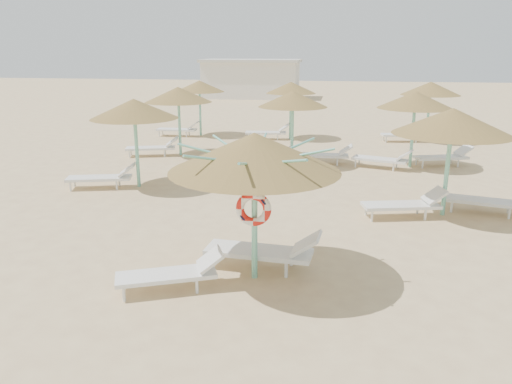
# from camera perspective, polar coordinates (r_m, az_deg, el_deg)

# --- Properties ---
(ground) EXTENTS (120.00, 120.00, 0.00)m
(ground) POSITION_cam_1_polar(r_m,az_deg,el_deg) (9.56, -1.24, -9.28)
(ground) COLOR #D6B982
(ground) RESTS_ON ground
(main_palapa) EXTENTS (3.02, 3.02, 2.71)m
(main_palapa) POSITION_cam_1_polar(r_m,az_deg,el_deg) (8.64, -0.18, 4.47)
(main_palapa) COLOR #75CBB2
(main_palapa) RESTS_ON ground
(lounger_main_a) EXTENTS (1.93, 1.24, 0.68)m
(lounger_main_a) POSITION_cam_1_polar(r_m,az_deg,el_deg) (8.94, -9.41, -9.10)
(lounger_main_a) COLOR white
(lounger_main_a) RESTS_ON ground
(lounger_main_b) EXTENTS (2.24, 0.84, 0.80)m
(lounger_main_b) POSITION_cam_1_polar(r_m,az_deg,el_deg) (9.58, 1.17, -6.71)
(lounger_main_b) COLOR white
(lounger_main_b) RESTS_ON ground
(palapa_field) EXTENTS (17.94, 13.78, 2.72)m
(palapa_field) POSITION_cam_1_polar(r_m,az_deg,el_deg) (18.07, 8.51, 10.15)
(palapa_field) COLOR #75CBB2
(palapa_field) RESTS_ON ground
(service_hut) EXTENTS (8.40, 4.40, 3.25)m
(service_hut) POSITION_cam_1_polar(r_m,az_deg,el_deg) (44.22, -0.54, 12.85)
(service_hut) COLOR silver
(service_hut) RESTS_ON ground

